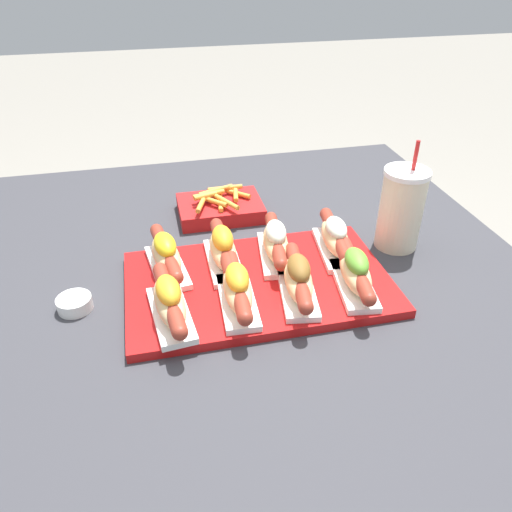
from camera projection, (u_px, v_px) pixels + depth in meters
The scene contains 14 objects.
ground_plane at pixel (247, 469), 1.39m from camera, with size 12.00×12.00×0.00m, color gray.
patio_table at pixel (246, 384), 1.20m from camera, with size 1.16×1.15×0.69m.
serving_tray at pixel (258, 283), 0.95m from camera, with size 0.49×0.30×0.02m.
hot_dog_0 at pixel (170, 301), 0.83m from camera, with size 0.08×0.20×0.08m.
hot_dog_1 at pixel (237, 288), 0.86m from camera, with size 0.07×0.20×0.08m.
hot_dog_2 at pixel (298, 279), 0.89m from camera, with size 0.08×0.20×0.08m.
hot_dog_3 at pixel (355, 272), 0.90m from camera, with size 0.08×0.20×0.08m.
hot_dog_4 at pixel (166, 255), 0.95m from camera, with size 0.08×0.20×0.08m.
hot_dog_5 at pixel (223, 249), 0.97m from camera, with size 0.06×0.20×0.08m.
hot_dog_6 at pixel (276, 242), 0.99m from camera, with size 0.08×0.20×0.08m.
hot_dog_7 at pixel (335, 237), 1.01m from camera, with size 0.08×0.20×0.07m.
sauce_bowl at pixel (74, 303), 0.89m from camera, with size 0.06×0.06×0.02m.
drink_cup at pixel (401, 209), 1.03m from camera, with size 0.09×0.09×0.23m.
fries_basket at pixel (220, 207), 1.18m from camera, with size 0.19×0.14×0.06m.
Camera 1 is at (-0.16, -0.82, 1.26)m, focal length 35.00 mm.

